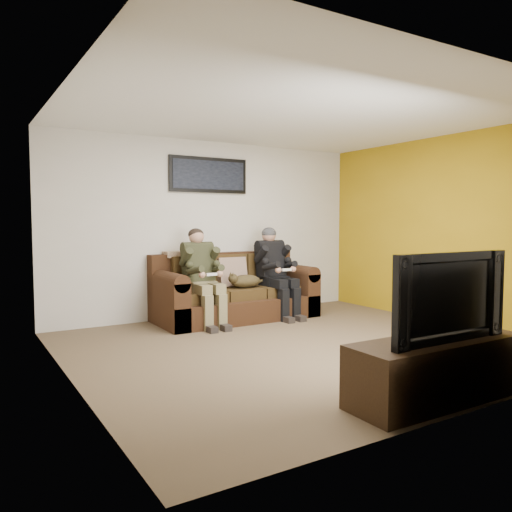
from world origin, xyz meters
TOP-DOWN VIEW (x-y plane):
  - floor at (0.00, 0.00)m, footprint 5.00×5.00m
  - ceiling at (0.00, 0.00)m, footprint 5.00×5.00m
  - wall_back at (0.00, 2.25)m, footprint 5.00×0.00m
  - wall_front at (0.00, -2.25)m, footprint 5.00×0.00m
  - wall_left at (-2.50, 0.00)m, footprint 0.00×4.50m
  - wall_right at (2.50, 0.00)m, footprint 0.00×4.50m
  - accent_wall_right at (2.49, 0.00)m, footprint 0.00×4.50m
  - sofa at (0.13, 1.83)m, footprint 2.32×1.00m
  - throw_pillow at (0.13, 1.88)m, footprint 0.44×0.21m
  - throw_blanket at (-0.57, 2.12)m, footprint 0.47×0.23m
  - person_left at (-0.47, 1.64)m, footprint 0.51×0.87m
  - person_right at (0.73, 1.64)m, footprint 0.51×0.86m
  - cat at (0.20, 1.63)m, footprint 0.66×0.26m
  - framed_poster at (-0.07, 2.22)m, footprint 1.25×0.05m
  - tv_stand at (-0.12, -1.95)m, footprint 1.57×0.52m
  - television at (-0.12, -1.95)m, footprint 1.21×0.17m

SIDE VIEW (x-z plane):
  - floor at x=0.00m, z-range 0.00..0.00m
  - tv_stand at x=-0.12m, z-range 0.00..0.49m
  - sofa at x=0.13m, z-range -0.12..0.83m
  - cat at x=0.20m, z-range 0.44..0.68m
  - throw_pillow at x=0.13m, z-range 0.45..0.89m
  - person_left at x=-0.47m, z-range 0.09..1.41m
  - person_right at x=0.73m, z-range 0.09..1.41m
  - television at x=-0.12m, z-range 0.49..1.18m
  - throw_blanket at x=-0.57m, z-range 0.91..0.99m
  - wall_back at x=0.00m, z-range -1.20..3.80m
  - wall_front at x=0.00m, z-range -1.20..3.80m
  - wall_left at x=-2.50m, z-range -0.95..3.55m
  - wall_right at x=2.50m, z-range -0.95..3.55m
  - accent_wall_right at x=2.49m, z-range -0.95..3.55m
  - framed_poster at x=-0.07m, z-range 1.84..2.36m
  - ceiling at x=0.00m, z-range 2.60..2.60m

